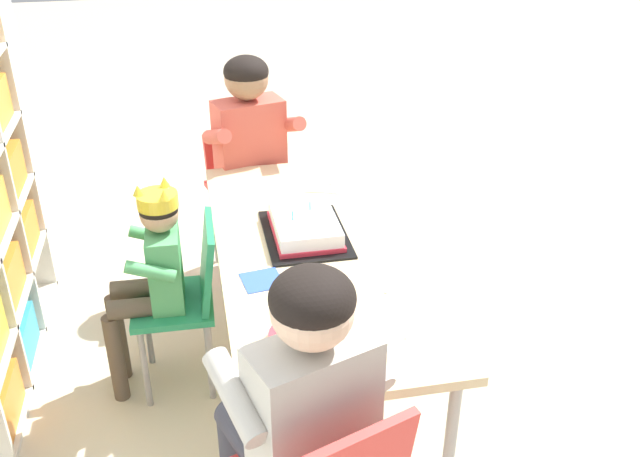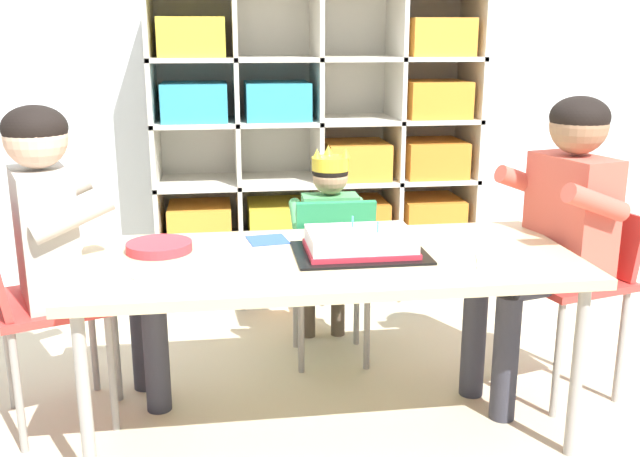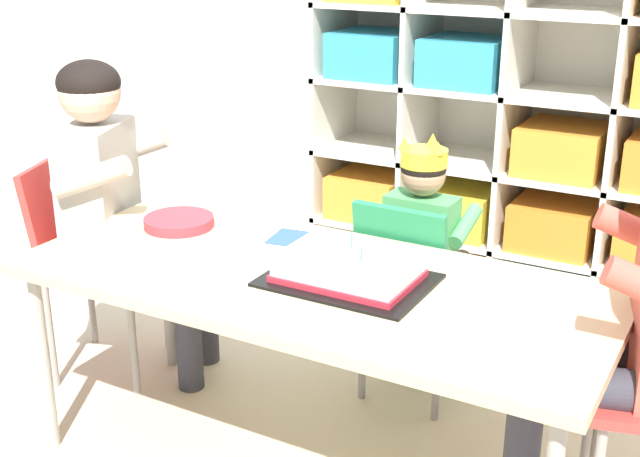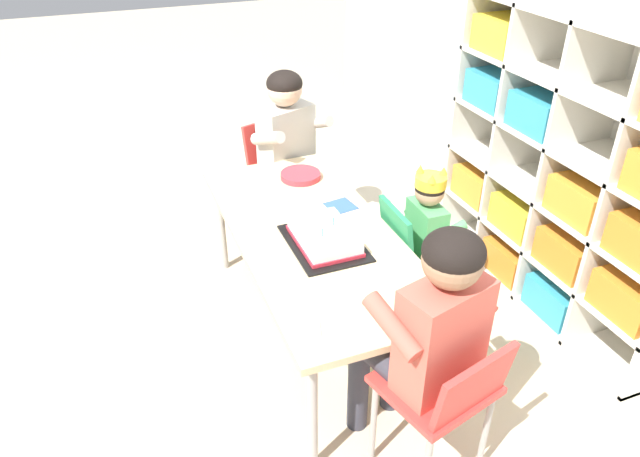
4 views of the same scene
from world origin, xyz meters
name	(u,v)px [view 2 (image 2 of 4)]	position (x,y,z in m)	size (l,w,h in m)	color
ground	(328,424)	(0.00, 0.00, 0.00)	(16.00, 16.00, 0.00)	beige
storage_cubby_shelf	(322,158)	(0.16, 1.26, 0.67)	(1.51, 0.38, 1.43)	silver
activity_table	(328,268)	(0.00, 0.00, 0.54)	(1.53, 0.67, 0.58)	#D1B789
classroom_chair_blue	(332,267)	(0.08, 0.45, 0.39)	(0.32, 0.32, 0.67)	#238451
child_with_crown	(329,227)	(0.09, 0.56, 0.52)	(0.30, 0.31, 0.84)	#4C9E5B
classroom_chair_adult_side	(32,297)	(-0.92, 0.15, 0.44)	(0.46, 0.46, 0.71)	red
adult_helper_seated	(66,231)	(-0.81, 0.19, 0.64)	(0.48, 0.46, 1.04)	#B2ADA3
classroom_chair_guest_side	(576,276)	(0.90, 0.14, 0.43)	(0.43, 0.43, 0.66)	red
guest_at_table_side	(556,217)	(0.79, 0.11, 0.65)	(0.47, 0.45, 1.05)	#D15647
birthday_cake_on_tray	(360,244)	(0.10, 0.01, 0.61)	(0.41, 0.29, 0.11)	black
paper_plate_stack	(159,247)	(-0.52, 0.12, 0.59)	(0.21, 0.21, 0.03)	#DB333D
paper_napkin_square	(268,240)	(-0.17, 0.20, 0.58)	(0.13, 0.13, 0.00)	#3356B7
fork_at_table_front_edge	(135,279)	(-0.57, -0.14, 0.58)	(0.09, 0.11, 0.00)	white
fork_near_cake_tray	(535,267)	(0.58, -0.20, 0.58)	(0.13, 0.07, 0.00)	white
fork_scattered_mid_table	(246,282)	(-0.26, -0.22, 0.58)	(0.12, 0.09, 0.00)	white
fork_by_napkin	(236,263)	(-0.28, -0.04, 0.58)	(0.13, 0.08, 0.00)	white
fork_beside_plate_stack	(479,262)	(0.44, -0.13, 0.58)	(0.06, 0.14, 0.00)	white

